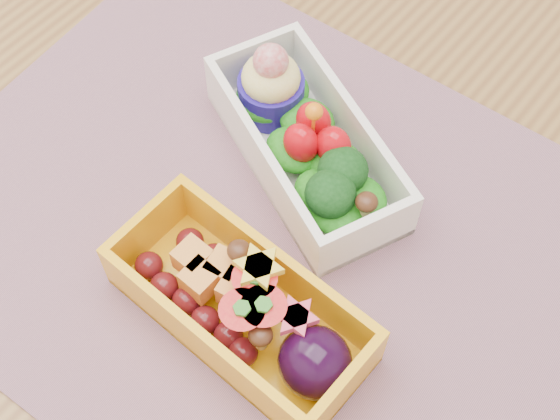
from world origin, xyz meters
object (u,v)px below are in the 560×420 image
Objects in this scene: table at (278,277)px; bento_white at (306,142)px; bento_yellow at (245,308)px; placemat at (268,235)px.

bento_white is (-0.02, 0.05, 0.13)m from table.
bento_white is at bearing 113.15° from bento_yellow.
bento_white is 0.14m from bento_yellow.
table is 5.82× the size of bento_white.
placemat reaches higher than table.
bento_white is 1.09× the size of bento_yellow.
bento_yellow is (0.04, -0.08, 0.13)m from table.
bento_white is at bearing 105.22° from placemat.
placemat is 0.08m from bento_yellow.
bento_white reaches higher than table.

